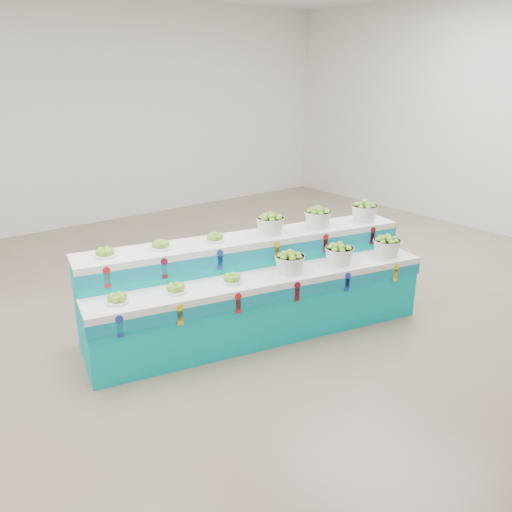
% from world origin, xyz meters
% --- Properties ---
extents(ground, '(10.00, 10.00, 0.00)m').
position_xyz_m(ground, '(0.00, 0.00, 0.00)').
color(ground, '#766352').
rests_on(ground, ground).
extents(back_wall, '(10.00, 0.00, 10.00)m').
position_xyz_m(back_wall, '(0.00, 5.00, 2.00)').
color(back_wall, silver).
rests_on(back_wall, ground).
extents(display_stand, '(3.84, 1.75, 1.02)m').
position_xyz_m(display_stand, '(-0.60, -0.32, 0.51)').
color(display_stand, '#03B2B8').
rests_on(display_stand, ground).
extents(plate_lower_left, '(0.26, 0.26, 0.10)m').
position_xyz_m(plate_lower_left, '(-2.12, -0.21, 0.77)').
color(plate_lower_left, white).
rests_on(plate_lower_left, display_stand).
extents(plate_lower_mid, '(0.26, 0.26, 0.10)m').
position_xyz_m(plate_lower_mid, '(-1.58, -0.33, 0.77)').
color(plate_lower_mid, white).
rests_on(plate_lower_mid, display_stand).
extents(plate_lower_right, '(0.26, 0.26, 0.10)m').
position_xyz_m(plate_lower_right, '(-1.01, -0.46, 0.77)').
color(plate_lower_right, white).
rests_on(plate_lower_right, display_stand).
extents(basket_lower_left, '(0.37, 0.37, 0.23)m').
position_xyz_m(basket_lower_left, '(-0.37, -0.60, 0.84)').
color(basket_lower_left, silver).
rests_on(basket_lower_left, display_stand).
extents(basket_lower_mid, '(0.37, 0.37, 0.23)m').
position_xyz_m(basket_lower_mid, '(0.23, -0.74, 0.84)').
color(basket_lower_mid, silver).
rests_on(basket_lower_mid, display_stand).
extents(basket_lower_right, '(0.37, 0.37, 0.23)m').
position_xyz_m(basket_lower_right, '(0.87, -0.88, 0.84)').
color(basket_lower_right, silver).
rests_on(basket_lower_right, display_stand).
extents(plate_upper_left, '(0.26, 0.26, 0.10)m').
position_xyz_m(plate_upper_left, '(-2.02, 0.24, 1.07)').
color(plate_upper_left, white).
rests_on(plate_upper_left, display_stand).
extents(plate_upper_mid, '(0.26, 0.26, 0.10)m').
position_xyz_m(plate_upper_mid, '(-1.48, 0.12, 1.07)').
color(plate_upper_mid, white).
rests_on(plate_upper_mid, display_stand).
extents(plate_upper_right, '(0.26, 0.26, 0.10)m').
position_xyz_m(plate_upper_right, '(-0.91, -0.01, 1.07)').
color(plate_upper_right, white).
rests_on(plate_upper_right, display_stand).
extents(basket_upper_left, '(0.37, 0.37, 0.23)m').
position_xyz_m(basket_upper_left, '(-0.27, -0.15, 1.14)').
color(basket_upper_left, silver).
rests_on(basket_upper_left, display_stand).
extents(basket_upper_mid, '(0.37, 0.37, 0.23)m').
position_xyz_m(basket_upper_mid, '(0.33, -0.29, 1.14)').
color(basket_upper_mid, silver).
rests_on(basket_upper_mid, display_stand).
extents(basket_upper_right, '(0.37, 0.37, 0.23)m').
position_xyz_m(basket_upper_right, '(0.97, -0.43, 1.14)').
color(basket_upper_right, silver).
rests_on(basket_upper_right, display_stand).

